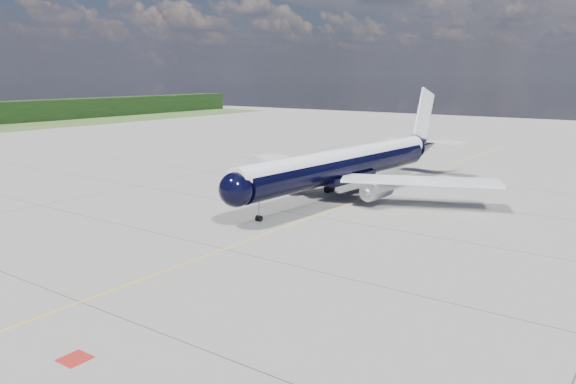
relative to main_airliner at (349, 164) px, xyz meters
name	(u,v)px	position (x,y,z in m)	size (l,w,h in m)	color
ground	(336,208)	(2.35, -6.91, -4.26)	(320.00, 320.00, 0.00)	gray
taxiway_centerline	(314,216)	(2.35, -11.91, -4.26)	(0.16, 160.00, 0.01)	yellow
red_marking	(75,359)	(9.15, -46.91, -4.26)	(1.60, 1.60, 0.01)	maroon
main_airliner	(349,164)	(0.00, 0.00, 0.00)	(38.95, 47.53, 13.73)	black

